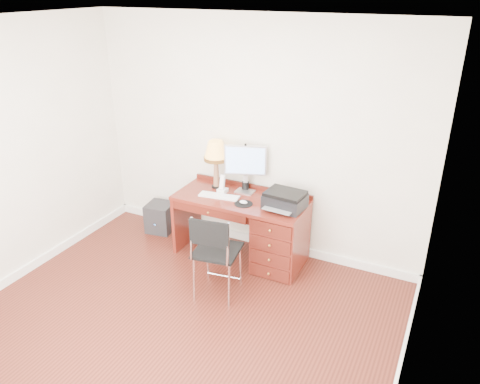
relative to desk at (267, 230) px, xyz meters
The scene contains 12 objects.
ground 1.50m from the desk, 102.93° to the right, with size 4.00×4.00×0.00m, color #3C140D.
room_shell 0.91m from the desk, 112.63° to the right, with size 4.00×4.00×4.00m.
desk is the anchor object (origin of this frame).
monitor 0.80m from the desk, 151.04° to the left, with size 0.47×0.23×0.55m.
keyboard 0.66m from the desk, behind, with size 0.46×0.13×0.02m, color white.
mouse_pad 0.44m from the desk, 150.19° to the right, with size 0.20×0.20×0.04m.
printer 0.48m from the desk, ahead, with size 0.44×0.36×0.19m.
leg_lamp 1.05m from the desk, 168.48° to the left, with size 0.28×0.28×0.57m.
phone 0.71m from the desk, behind, with size 0.10×0.10×0.21m.
pen_cup 0.58m from the desk, 148.89° to the left, with size 0.08×0.08×0.10m, color black.
chair 0.86m from the desk, 105.62° to the right, with size 0.50×0.50×0.93m.
equipment_box 1.55m from the desk, behind, with size 0.32×0.32×0.37m, color black.
Camera 1 is at (2.08, -2.88, 2.97)m, focal length 35.00 mm.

